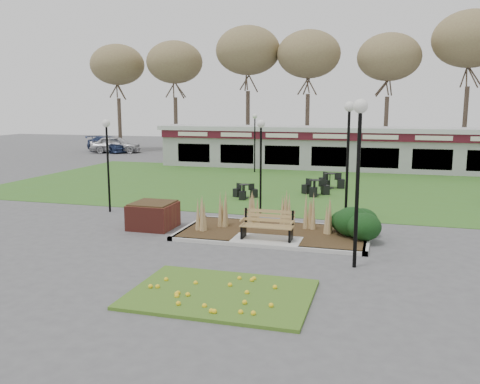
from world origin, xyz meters
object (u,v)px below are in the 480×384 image
(brick_planter, at_px, (153,215))
(bistro_set_b, at_px, (330,183))
(lamp_post_mid_left, at_px, (107,145))
(car_blue, at_px, (109,144))
(bistro_set_c, at_px, (244,193))
(car_silver, at_px, (116,144))
(lamp_post_mid_right, at_px, (348,135))
(lamp_post_near_right, at_px, (359,146))
(lamp_post_far_left, at_px, (255,130))
(food_pavilion, at_px, (332,148))
(car_black, at_px, (236,149))
(park_bench, at_px, (268,225))
(lamp_post_near_left, at_px, (261,146))
(bistro_set_a, at_px, (315,190))

(brick_planter, bearing_deg, bistro_set_b, 63.87)
(lamp_post_mid_left, distance_m, bistro_set_b, 12.04)
(car_blue, bearing_deg, bistro_set_b, -100.47)
(brick_planter, height_order, bistro_set_b, brick_planter)
(bistro_set_b, bearing_deg, bistro_set_c, -131.80)
(lamp_post_mid_left, xyz_separation_m, car_silver, (-13.01, 23.41, -2.01))
(brick_planter, relative_size, lamp_post_mid_right, 0.33)
(lamp_post_near_right, height_order, lamp_post_far_left, lamp_post_near_right)
(food_pavilion, relative_size, car_black, 5.02)
(car_black, height_order, car_blue, car_black)
(lamp_post_far_left, relative_size, car_black, 0.78)
(park_bench, height_order, brick_planter, park_bench)
(lamp_post_far_left, relative_size, car_blue, 0.76)
(car_blue, bearing_deg, park_bench, -116.99)
(lamp_post_far_left, height_order, car_blue, lamp_post_far_left)
(lamp_post_mid_left, relative_size, lamp_post_far_left, 1.00)
(lamp_post_mid_right, bearing_deg, park_bench, -121.52)
(lamp_post_near_right, distance_m, bistro_set_c, 11.19)
(brick_planter, relative_size, car_silver, 0.33)
(bistro_set_c, height_order, car_blue, car_blue)
(bistro_set_b, relative_size, car_silver, 0.32)
(lamp_post_mid_left, bearing_deg, lamp_post_far_left, 78.91)
(brick_planter, relative_size, lamp_post_near_right, 0.33)
(lamp_post_near_left, xyz_separation_m, lamp_post_near_right, (4.10, -5.91, 0.54))
(park_bench, xyz_separation_m, car_blue, (-21.40, 26.75, 0.14))
(lamp_post_mid_right, distance_m, car_black, 23.69)
(brick_planter, xyz_separation_m, bistro_set_b, (5.18, 10.57, -0.19))
(lamp_post_near_right, bearing_deg, lamp_post_near_left, 124.76)
(car_black, bearing_deg, lamp_post_far_left, -131.20)
(bistro_set_a, height_order, car_silver, car_silver)
(lamp_post_near_left, height_order, car_silver, lamp_post_near_left)
(lamp_post_mid_right, relative_size, car_blue, 0.90)
(lamp_post_mid_left, relative_size, bistro_set_b, 2.59)
(car_blue, bearing_deg, car_silver, -92.94)
(lamp_post_near_right, height_order, car_silver, lamp_post_near_right)
(brick_planter, bearing_deg, car_silver, 122.10)
(food_pavilion, height_order, bistro_set_b, food_pavilion)
(park_bench, bearing_deg, car_black, 108.70)
(lamp_post_mid_right, xyz_separation_m, bistro_set_b, (-1.42, 7.72, -3.01))
(lamp_post_near_left, bearing_deg, car_blue, 131.65)
(lamp_post_mid_left, bearing_deg, lamp_post_mid_right, 4.68)
(lamp_post_near_right, bearing_deg, bistro_set_c, 121.81)
(lamp_post_near_right, relative_size, lamp_post_far_left, 1.19)
(lamp_post_mid_left, relative_size, car_black, 0.78)
(lamp_post_mid_left, distance_m, bistro_set_a, 10.20)
(car_silver, bearing_deg, lamp_post_near_right, -156.50)
(bistro_set_c, bearing_deg, bistro_set_a, 29.25)
(lamp_post_near_right, xyz_separation_m, car_silver, (-23.24, 28.06, -2.55))
(bistro_set_c, relative_size, car_blue, 0.24)
(bistro_set_c, xyz_separation_m, car_silver, (-17.58, 18.91, 0.54))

